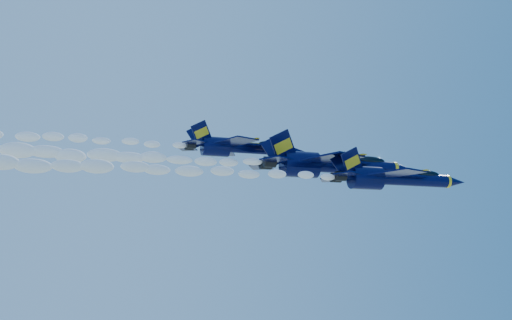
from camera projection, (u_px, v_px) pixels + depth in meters
name	position (u px, v px, depth m)	size (l,w,h in m)	color
jet_lead	(392.00, 178.00, 70.36)	(16.35, 13.41, 6.08)	#040731
smoke_trail_jet_lead	(141.00, 169.00, 62.13)	(40.98, 1.69, 1.52)	white
jet_second	(331.00, 165.00, 76.90)	(20.09, 16.48, 7.46)	#040731
smoke_trail_jet_second	(80.00, 155.00, 68.19)	(40.98, 2.08, 1.87)	white
jet_third	(240.00, 147.00, 78.68)	(15.45, 12.67, 5.74)	#040731
smoke_trail_jet_third	(3.00, 136.00, 70.57)	(40.98, 1.60, 1.44)	white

